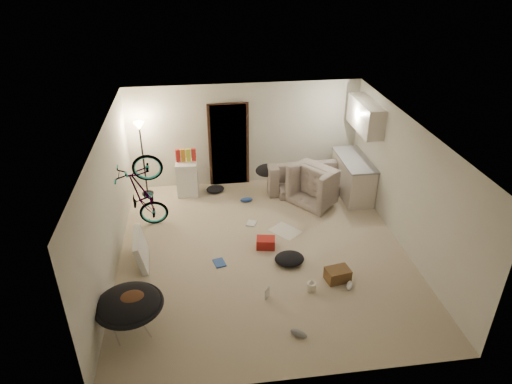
{
  "coord_description": "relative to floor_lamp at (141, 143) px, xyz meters",
  "views": [
    {
      "loc": [
        -1.1,
        -7.17,
        5.3
      ],
      "look_at": [
        -0.06,
        0.6,
        0.99
      ],
      "focal_mm": 32.0,
      "sensor_mm": 36.0,
      "label": 1
    }
  ],
  "objects": [
    {
      "name": "doorway",
      "position": [
        2.0,
        0.32,
        -0.29
      ],
      "size": [
        0.85,
        0.1,
        2.04
      ],
      "primitive_type": "cube",
      "color": "black",
      "rests_on": "floor"
    },
    {
      "name": "kitchen_counter",
      "position": [
        4.83,
        -0.65,
        -0.87
      ],
      "size": [
        0.6,
        1.5,
        0.88
      ],
      "primitive_type": "cube",
      "color": "beige",
      "rests_on": "floor"
    },
    {
      "name": "snack_box_3",
      "position": [
        1.16,
        -0.1,
        -0.31
      ],
      "size": [
        0.1,
        0.07,
        0.3
      ],
      "primitive_type": "cube",
      "rotation": [
        0.0,
        0.0,
        0.04
      ],
      "color": "#A31E18",
      "rests_on": "mini_fridge"
    },
    {
      "name": "mini_fridge",
      "position": [
        0.97,
        -0.1,
        -0.9
      ],
      "size": [
        0.51,
        0.51,
        0.82
      ],
      "primitive_type": "cube",
      "rotation": [
        0.0,
        0.0,
        -0.05
      ],
      "color": "white",
      "rests_on": "floor"
    },
    {
      "name": "shoe_0",
      "position": [
        2.3,
        -0.69,
        -1.25
      ],
      "size": [
        0.31,
        0.15,
        0.11
      ],
      "primitive_type": "ellipsoid",
      "rotation": [
        0.0,
        0.0,
        0.09
      ],
      "color": "#2A4C9B",
      "rests_on": "floor"
    },
    {
      "name": "shoe_4",
      "position": [
        3.74,
        -3.91,
        -1.26
      ],
      "size": [
        0.2,
        0.27,
        0.09
      ],
      "primitive_type": "ellipsoid",
      "rotation": [
        0.0,
        0.0,
        1.12
      ],
      "color": "white",
      "rests_on": "floor"
    },
    {
      "name": "clothes_lump_a",
      "position": [
        2.84,
        -3.08,
        -1.22
      ],
      "size": [
        0.59,
        0.51,
        0.18
      ],
      "primitive_type": "ellipsoid",
      "rotation": [
        0.0,
        0.0,
        0.06
      ],
      "color": "black",
      "rests_on": "floor"
    },
    {
      "name": "wall_left",
      "position": [
        -0.36,
        -2.65,
        -0.06
      ],
      "size": [
        0.02,
        6.0,
        2.5
      ],
      "primitive_type": "cube",
      "color": "beige",
      "rests_on": "floor"
    },
    {
      "name": "snack_box_0",
      "position": [
        0.8,
        -0.1,
        -0.31
      ],
      "size": [
        0.11,
        0.09,
        0.3
      ],
      "primitive_type": "cube",
      "rotation": [
        0.0,
        0.0,
        0.24
      ],
      "color": "#A31E18",
      "rests_on": "mini_fridge"
    },
    {
      "name": "ceiling",
      "position": [
        2.4,
        -2.65,
        1.2
      ],
      "size": [
        5.5,
        6.0,
        0.02
      ],
      "primitive_type": "cube",
      "color": "white",
      "rests_on": "wall_back"
    },
    {
      "name": "door_trim",
      "position": [
        2.0,
        0.29,
        -0.29
      ],
      "size": [
        0.97,
        0.04,
        2.1
      ],
      "primitive_type": "cube",
      "color": "#361E13",
      "rests_on": "floor"
    },
    {
      "name": "floor",
      "position": [
        2.4,
        -2.65,
        -1.32
      ],
      "size": [
        5.5,
        6.0,
        0.02
      ],
      "primitive_type": "cube",
      "color": "#BBAB90",
      "rests_on": "ground"
    },
    {
      "name": "tv_box",
      "position": [
        0.1,
        -2.69,
        -1.02
      ],
      "size": [
        0.28,
        0.9,
        0.59
      ],
      "primitive_type": "cube",
      "rotation": [
        0.0,
        -0.21,
        0.06
      ],
      "color": "silver",
      "rests_on": "floor"
    },
    {
      "name": "shoe_3",
      "position": [
        2.62,
        -4.89,
        -1.26
      ],
      "size": [
        0.29,
        0.26,
        0.1
      ],
      "primitive_type": "ellipsoid",
      "rotation": [
        0.0,
        0.0,
        -0.67
      ],
      "color": "slate",
      "rests_on": "floor"
    },
    {
      "name": "clothes_lump_b",
      "position": [
        1.61,
        -0.1,
        -1.24
      ],
      "size": [
        0.55,
        0.52,
        0.13
      ],
      "primitive_type": "ellipsoid",
      "rotation": [
        0.0,
        0.0,
        0.38
      ],
      "color": "black",
      "rests_on": "floor"
    },
    {
      "name": "drink_case_b",
      "position": [
        2.47,
        -2.53,
        -1.2
      ],
      "size": [
        0.4,
        0.32,
        0.21
      ],
      "primitive_type": "cube",
      "rotation": [
        0.0,
        0.0,
        -0.18
      ],
      "color": "#A31E18",
      "rests_on": "floor"
    },
    {
      "name": "book_white",
      "position": [
        2.3,
        -1.64,
        -1.3
      ],
      "size": [
        0.26,
        0.3,
        0.02
      ],
      "primitive_type": "cube",
      "rotation": [
        0.0,
        0.0,
        -0.39
      ],
      "color": "silver",
      "rests_on": "floor"
    },
    {
      "name": "wall_right",
      "position": [
        5.16,
        -2.65,
        -0.06
      ],
      "size": [
        0.02,
        6.0,
        2.5
      ],
      "primitive_type": "cube",
      "color": "beige",
      "rests_on": "floor"
    },
    {
      "name": "wall_back",
      "position": [
        2.4,
        0.36,
        -0.06
      ],
      "size": [
        5.5,
        0.02,
        2.5
      ],
      "primitive_type": "cube",
      "color": "beige",
      "rests_on": "floor"
    },
    {
      "name": "drink_case_a",
      "position": [
        3.59,
        -3.69,
        -1.19
      ],
      "size": [
        0.46,
        0.37,
        0.24
      ],
      "primitive_type": "cube",
      "rotation": [
        0.0,
        0.0,
        0.18
      ],
      "color": "brown",
      "rests_on": "floor"
    },
    {
      "name": "book_blue",
      "position": [
        1.53,
        -2.93,
        -1.29
      ],
      "size": [
        0.26,
        0.31,
        0.03
      ],
      "primitive_type": "cube",
      "rotation": [
        0.0,
        0.0,
        0.25
      ],
      "color": "#2A4C9B",
      "rests_on": "floor"
    },
    {
      "name": "floor_lamp",
      "position": [
        0.0,
        0.0,
        0.0
      ],
      "size": [
        0.28,
        0.28,
        1.81
      ],
      "color": "black",
      "rests_on": "floor"
    },
    {
      "name": "armchair",
      "position": [
        4.05,
        -0.79,
        -0.97
      ],
      "size": [
        1.36,
        1.39,
        0.68
      ],
      "primitive_type": "imported",
      "rotation": [
        0.0,
        0.0,
        2.22
      ],
      "color": "#3A423A",
      "rests_on": "floor"
    },
    {
      "name": "sofa_drape",
      "position": [
        2.86,
        -0.2,
        -0.77
      ],
      "size": [
        0.65,
        0.57,
        0.28
      ],
      "primitive_type": "ellipsoid",
      "rotation": [
        0.0,
        0.0,
        0.22
      ],
      "color": "black",
      "rests_on": "sofa"
    },
    {
      "name": "counter_top",
      "position": [
        4.83,
        -0.65,
        -0.41
      ],
      "size": [
        0.64,
        1.54,
        0.04
      ],
      "primitive_type": "cube",
      "color": "gray",
      "rests_on": "kitchen_counter"
    },
    {
      "name": "sofa",
      "position": [
        3.81,
        -0.2,
        -1.03
      ],
      "size": [
        1.95,
        0.83,
        0.56
      ],
      "primitive_type": "imported",
      "rotation": [
        0.0,
        0.0,
        3.18
      ],
      "color": "#3A423A",
      "rests_on": "floor"
    },
    {
      "name": "wall_front",
      "position": [
        2.4,
        -5.66,
        -0.06
      ],
      "size": [
        5.5,
        0.02,
        2.5
      ],
      "primitive_type": "cube",
      "color": "beige",
      "rests_on": "floor"
    },
    {
      "name": "saucer_chair",
      "position": [
        0.1,
        -4.44,
        -0.87
      ],
      "size": [
        1.04,
        1.04,
        0.74
      ],
      "color": "silver",
      "rests_on": "floor"
    },
    {
      "name": "snack_box_1",
      "position": [
        0.92,
        -0.1,
        -0.31
      ],
      "size": [
        0.11,
        0.08,
        0.3
      ],
      "primitive_type": "cube",
      "rotation": [
        0.0,
        0.0,
        -0.08
      ],
      "color": "#BB7317",
      "rests_on": "mini_fridge"
    },
    {
      "name": "juicer",
      "position": [
        3.06,
        -3.9,
        -1.21
      ],
      "size": [
        0.16,
        0.16,
        0.23
      ],
      "color": "beige",
      "rests_on": "floor"
    },
    {
      "name": "book_asset",
      "position": [
        2.23,
        -4.04,
        -1.3
      ],
      "size": [
        0.27,
        0.25,
        0.02
      ],
      "primitive_type": "imported",
      "rotation": [
        0.0,
        0.0,
        0.92
      ],
      "color": "#A31E18",
      "rests_on": "floor"
    },
    {
      "name": "newspaper",
      "position": [
        2.97,
        -2.02,
        -1.3
      ],
      "size": [
        0.72,
        0.74,
        0.01
      ],
      "primitive_type": "cube",
      "rotation": [
        0.0,
        0.0,
        0.68
      ],
      "color": "beige",
      "rests_on": "floor"
    },
    {
      "name": "kitchen_uppers",
      "position": [
        4.96,
        -0.65,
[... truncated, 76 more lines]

